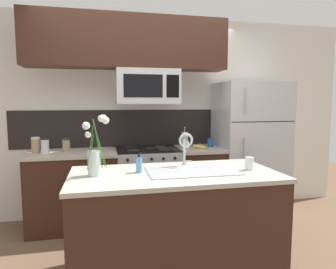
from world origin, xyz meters
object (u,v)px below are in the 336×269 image
(storage_jar_medium, at_px, (45,146))
(storage_jar_tall, at_px, (36,145))
(microwave, at_px, (147,87))
(banana_bunch, at_px, (200,147))
(refrigerator, at_px, (249,149))
(coffee_tin, at_px, (210,143))
(flower_vase, at_px, (95,155))
(dish_soap_bottle, at_px, (139,164))
(stove_range, at_px, (148,185))
(drinking_glass, at_px, (249,163))
(french_press, at_px, (185,140))
(sink_faucet, at_px, (186,145))
(storage_jar_short, at_px, (66,145))

(storage_jar_medium, bearing_deg, storage_jar_tall, 162.80)
(microwave, distance_m, banana_bunch, 1.00)
(refrigerator, bearing_deg, coffee_tin, 176.79)
(banana_bunch, distance_m, flower_vase, 1.73)
(coffee_tin, distance_m, flower_vase, 1.93)
(storage_jar_tall, distance_m, dish_soap_bottle, 1.59)
(stove_range, relative_size, coffee_tin, 8.45)
(stove_range, bearing_deg, flower_vase, -115.85)
(banana_bunch, bearing_deg, stove_range, 174.82)
(coffee_tin, relative_size, flower_vase, 0.23)
(stove_range, bearing_deg, drinking_glass, -61.74)
(stove_range, xyz_separation_m, storage_jar_medium, (-1.18, -0.03, 0.54))
(refrigerator, bearing_deg, french_press, 177.41)
(french_press, bearing_deg, sink_faucet, -104.99)
(french_press, height_order, drinking_glass, french_press)
(coffee_tin, bearing_deg, banana_bunch, -148.56)
(coffee_tin, bearing_deg, french_press, 178.36)
(microwave, relative_size, sink_faucet, 2.43)
(storage_jar_medium, bearing_deg, banana_bunch, -0.83)
(sink_faucet, height_order, flower_vase, flower_vase)
(dish_soap_bottle, bearing_deg, microwave, 78.13)
(french_press, bearing_deg, dish_soap_bottle, -120.49)
(refrigerator, distance_m, dish_soap_bottle, 2.03)
(coffee_tin, bearing_deg, microwave, -175.17)
(storage_jar_medium, distance_m, storage_jar_short, 0.23)
(french_press, bearing_deg, stove_range, -173.04)
(microwave, bearing_deg, flower_vase, -116.23)
(refrigerator, xyz_separation_m, storage_jar_tall, (-2.67, -0.02, 0.13))
(coffee_tin, height_order, drinking_glass, drinking_glass)
(storage_jar_short, height_order, drinking_glass, storage_jar_short)
(stove_range, xyz_separation_m, drinking_glass, (0.70, -1.30, 0.50))
(sink_faucet, relative_size, flower_vase, 0.63)
(dish_soap_bottle, bearing_deg, drinking_glass, -6.16)
(refrigerator, relative_size, french_press, 6.54)
(banana_bunch, bearing_deg, storage_jar_tall, 178.25)
(storage_jar_tall, xyz_separation_m, dish_soap_bottle, (1.04, -1.19, -0.02))
(stove_range, distance_m, sink_faucet, 1.23)
(refrigerator, relative_size, storage_jar_tall, 9.54)
(storage_jar_short, xyz_separation_m, flower_vase, (0.36, -1.27, 0.09))
(sink_faucet, bearing_deg, microwave, 101.18)
(storage_jar_tall, height_order, sink_faucet, sink_faucet)
(microwave, distance_m, storage_jar_short, 1.18)
(french_press, distance_m, sink_faucet, 1.13)
(microwave, relative_size, drinking_glass, 6.69)
(refrigerator, bearing_deg, banana_bunch, -173.63)
(dish_soap_bottle, height_order, drinking_glass, dish_soap_bottle)
(storage_jar_short, relative_size, dish_soap_bottle, 0.94)
(stove_range, xyz_separation_m, coffee_tin, (0.84, 0.05, 0.50))
(microwave, bearing_deg, storage_jar_short, 176.58)
(french_press, bearing_deg, storage_jar_short, -179.07)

